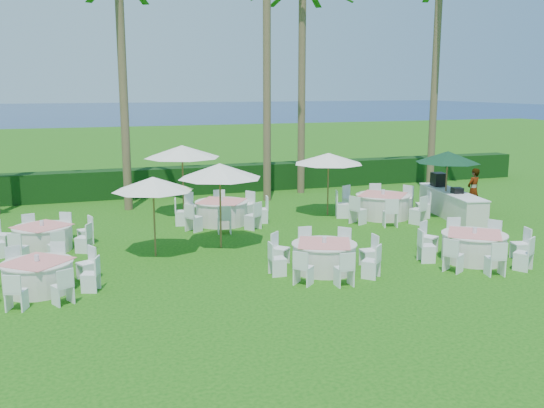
{
  "coord_description": "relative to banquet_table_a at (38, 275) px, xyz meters",
  "views": [
    {
      "loc": [
        -4.97,
        -14.18,
        4.66
      ],
      "look_at": [
        0.68,
        2.19,
        1.3
      ],
      "focal_mm": 40.0,
      "sensor_mm": 36.0,
      "label": 1
    }
  ],
  "objects": [
    {
      "name": "ground",
      "position": [
        5.71,
        -0.26,
        -0.37
      ],
      "size": [
        120.0,
        120.0,
        0.0
      ],
      "primitive_type": "plane",
      "color": "#13500D",
      "rests_on": "ground"
    },
    {
      "name": "hedge",
      "position": [
        5.71,
        11.74,
        0.23
      ],
      "size": [
        34.0,
        1.0,
        1.2
      ],
      "primitive_type": "cube",
      "color": "black",
      "rests_on": "ground"
    },
    {
      "name": "ocean",
      "position": [
        5.71,
        101.74,
        -0.37
      ],
      "size": [
        260.0,
        260.0,
        0.0
      ],
      "primitive_type": "plane",
      "color": "#07104C",
      "rests_on": "ground"
    },
    {
      "name": "banquet_table_a",
      "position": [
        0.0,
        0.0,
        0.0
      ],
      "size": [
        2.78,
        2.78,
        0.87
      ],
      "color": "silver",
      "rests_on": "ground"
    },
    {
      "name": "banquet_table_b",
      "position": [
        6.9,
        -0.7,
        0.01
      ],
      "size": [
        2.92,
        2.92,
        0.89
      ],
      "color": "silver",
      "rests_on": "ground"
    },
    {
      "name": "banquet_table_c",
      "position": [
        11.12,
        -1.19,
        0.03
      ],
      "size": [
        3.04,
        3.04,
        0.93
      ],
      "color": "silver",
      "rests_on": "ground"
    },
    {
      "name": "banquet_table_d",
      "position": [
        0.01,
        3.75,
        0.01
      ],
      "size": [
        2.86,
        2.86,
        0.89
      ],
      "color": "silver",
      "rests_on": "ground"
    },
    {
      "name": "banquet_table_e",
      "position": [
        5.77,
        5.44,
        0.05
      ],
      "size": [
        3.21,
        3.21,
        0.97
      ],
      "color": "silver",
      "rests_on": "ground"
    },
    {
      "name": "banquet_table_f",
      "position": [
        11.53,
        4.54,
        0.07
      ],
      "size": [
        3.34,
        3.34,
        1.02
      ],
      "color": "silver",
      "rests_on": "ground"
    },
    {
      "name": "umbrella_a",
      "position": [
        3.0,
        2.1,
        1.67
      ],
      "size": [
        2.25,
        2.25,
        2.24
      ],
      "color": "brown",
      "rests_on": "ground"
    },
    {
      "name": "umbrella_b",
      "position": [
        4.96,
        2.39,
        1.9
      ],
      "size": [
        2.45,
        2.45,
        2.5
      ],
      "color": "brown",
      "rests_on": "ground"
    },
    {
      "name": "umbrella_c",
      "position": [
        4.79,
        7.27,
        1.98
      ],
      "size": [
        2.76,
        2.76,
        2.59
      ],
      "color": "brown",
      "rests_on": "ground"
    },
    {
      "name": "umbrella_d",
      "position": [
        9.84,
        5.61,
        1.72
      ],
      "size": [
        2.56,
        2.56,
        2.3
      ],
      "color": "brown",
      "rests_on": "ground"
    },
    {
      "name": "umbrella_green",
      "position": [
        13.73,
        3.9,
        1.81
      ],
      "size": [
        2.29,
        2.29,
        2.4
      ],
      "color": "brown",
      "rests_on": "ground"
    },
    {
      "name": "buffet_table",
      "position": [
        13.94,
        3.85,
        0.13
      ],
      "size": [
        1.58,
        4.17,
        1.45
      ],
      "color": "silver",
      "rests_on": "ground"
    },
    {
      "name": "staff_person",
      "position": [
        15.35,
        4.45,
        0.45
      ],
      "size": [
        0.69,
        0.56,
        1.64
      ],
      "primitive_type": "imported",
      "rotation": [
        0.0,
        0.0,
        3.46
      ],
      "color": "gray",
      "rests_on": "ground"
    },
    {
      "name": "palm_b",
      "position": [
        2.98,
        9.04,
        4.51
      ],
      "size": [
        4.41,
        4.06,
        8.86
      ],
      "color": "brown",
      "rests_on": "ground"
    },
    {
      "name": "palm_c",
      "position": [
        8.66,
        9.13,
        5.91
      ],
      "size": [
        4.28,
        4.35,
        11.59
      ],
      "color": "brown",
      "rests_on": "ground"
    },
    {
      "name": "palm_d",
      "position": [
        10.68,
        10.39,
        4.68
      ],
      "size": [
        4.36,
        4.26,
        9.19
      ],
      "color": "brown",
      "rests_on": "ground"
    },
    {
      "name": "palm_e",
      "position": [
        16.3,
        8.78,
        4.83
      ],
      "size": [
        4.35,
        4.28,
        9.49
      ],
      "color": "brown",
      "rests_on": "ground"
    }
  ]
}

